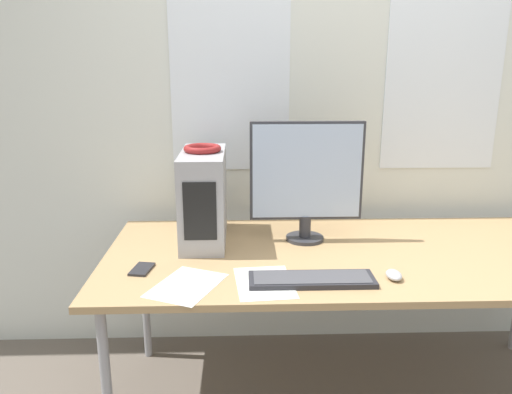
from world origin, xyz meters
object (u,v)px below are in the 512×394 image
Objects in this scene: headphones at (202,149)px; keyboard at (312,279)px; cell_phone at (142,269)px; mouse at (394,275)px; pc_tower at (204,197)px; monitor_main at (306,177)px.

headphones reaches higher than keyboard.
headphones reaches higher than cell_phone.
mouse is at bearing 3.45° from cell_phone.
headphones is 0.78m from keyboard.
cell_phone is at bearing -122.97° from headphones.
mouse is at bearing -31.64° from pc_tower.
pc_tower is 0.85× the size of monitor_main.
keyboard is (-0.03, -0.46, -0.29)m from monitor_main.
monitor_main is 0.60m from mouse.
mouse is (0.32, 0.02, 0.00)m from keyboard.
pc_tower is 0.22m from headphones.
pc_tower reaches higher than keyboard.
mouse reaches higher than keyboard.
monitor_main is at bearing -2.64° from pc_tower.
monitor_main is at bearing 122.90° from mouse.
cell_phone is (-0.67, 0.13, -0.01)m from keyboard.
monitor_main is (0.47, -0.02, -0.13)m from headphones.
keyboard is 5.19× the size of mouse.
pc_tower is 0.68m from keyboard.
keyboard is (0.44, -0.49, -0.42)m from headphones.
monitor_main reaches higher than mouse.
monitor_main is 0.55m from keyboard.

